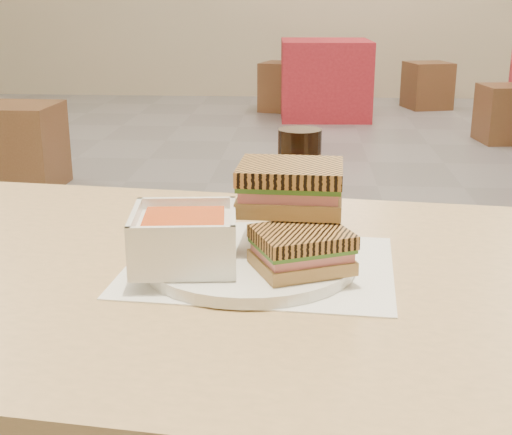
# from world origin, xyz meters

# --- Properties ---
(main_table) EXTENTS (1.27, 0.83, 0.75)m
(main_table) POSITION_xyz_m (-0.08, -1.99, 0.64)
(main_table) COLOR tan
(main_table) RESTS_ON ground
(tray_liner) EXTENTS (0.35, 0.28, 0.00)m
(tray_liner) POSITION_xyz_m (0.01, -1.98, 0.75)
(tray_liner) COLOR white
(tray_liner) RESTS_ON main_table
(plate) EXTENTS (0.27, 0.27, 0.01)m
(plate) POSITION_xyz_m (0.00, -1.99, 0.76)
(plate) COLOR white
(plate) RESTS_ON tray_liner
(soup_bowl) EXTENTS (0.14, 0.14, 0.07)m
(soup_bowl) POSITION_xyz_m (-0.08, -2.02, 0.80)
(soup_bowl) COLOR white
(soup_bowl) RESTS_ON plate
(panini_lower) EXTENTS (0.13, 0.12, 0.05)m
(panini_lower) POSITION_xyz_m (0.07, -2.03, 0.79)
(panini_lower) COLOR #9E7B41
(panini_lower) RESTS_ON plate
(panini_upper) EXTENTS (0.14, 0.11, 0.06)m
(panini_upper) POSITION_xyz_m (0.05, -1.95, 0.85)
(panini_upper) COLOR #9E7B41
(panini_upper) RESTS_ON panini_lower
(cola_glass) EXTENTS (0.06, 0.06, 0.14)m
(cola_glass) POSITION_xyz_m (0.06, -1.78, 0.82)
(cola_glass) COLOR black
(cola_glass) RESTS_ON main_table
(bg_table_2) EXTENTS (0.82, 0.82, 0.69)m
(bg_table_2) POSITION_xyz_m (0.24, 3.68, 0.34)
(bg_table_2) COLOR #AD2430
(bg_table_2) RESTS_ON ground
(bg_chair_0r) EXTENTS (0.44, 0.44, 0.49)m
(bg_chair_0r) POSITION_xyz_m (-1.56, 1.07, 0.24)
(bg_chair_0r) COLOR brown
(bg_chair_0r) RESTS_ON ground
(bg_chair_1l) EXTENTS (0.43, 0.43, 0.43)m
(bg_chair_1l) POSITION_xyz_m (1.58, 2.64, 0.21)
(bg_chair_1l) COLOR brown
(bg_chair_1l) RESTS_ON ground
(bg_chair_2l) EXTENTS (0.51, 0.51, 0.46)m
(bg_chair_2l) POSITION_xyz_m (-0.14, 4.03, 0.23)
(bg_chair_2l) COLOR brown
(bg_chair_2l) RESTS_ON ground
(bg_chair_2r) EXTENTS (0.49, 0.49, 0.45)m
(bg_chair_2r) POSITION_xyz_m (1.26, 4.29, 0.22)
(bg_chair_2r) COLOR brown
(bg_chair_2r) RESTS_ON ground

